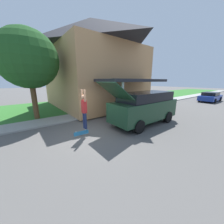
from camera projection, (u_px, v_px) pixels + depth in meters
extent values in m
plane|color=#54514F|center=(91.00, 133.00, 6.96)|extent=(120.00, 120.00, 0.00)
cube|color=#2D6B28|center=(102.00, 102.00, 16.65)|extent=(10.00, 80.00, 0.08)
cube|color=gray|center=(125.00, 108.00, 13.27)|extent=(1.80, 80.00, 0.10)
cube|color=tan|center=(92.00, 79.00, 14.47)|extent=(10.40, 8.01, 5.97)
pyramid|color=#28282D|center=(91.00, 35.00, 13.36)|extent=(11.20, 8.81, 3.20)
cube|color=#28282D|center=(132.00, 80.00, 9.69)|extent=(2.60, 5.61, 0.20)
cylinder|color=silver|center=(122.00, 104.00, 8.01)|extent=(0.16, 0.16, 2.70)
cylinder|color=brown|center=(34.00, 98.00, 9.11)|extent=(0.36, 0.36, 3.11)
sphere|color=#1E4C1E|center=(28.00, 59.00, 8.47)|extent=(3.94, 3.94, 3.94)
cylinder|color=brown|center=(121.00, 92.00, 14.18)|extent=(0.36, 0.36, 3.03)
sphere|color=#1E4C1E|center=(121.00, 66.00, 13.49)|extent=(4.85, 4.85, 4.85)
cube|color=#193823|center=(144.00, 110.00, 8.34)|extent=(1.85, 4.92, 1.20)
cube|color=black|center=(146.00, 96.00, 8.19)|extent=(1.70, 3.84, 0.56)
cylinder|color=black|center=(147.00, 112.00, 10.07)|extent=(0.24, 0.77, 0.77)
cylinder|color=black|center=(168.00, 117.00, 8.71)|extent=(0.24, 0.77, 0.77)
cylinder|color=black|center=(118.00, 119.00, 8.25)|extent=(0.24, 0.77, 0.77)
cylinder|color=black|center=(139.00, 127.00, 6.89)|extent=(0.24, 0.77, 0.77)
cube|color=#193823|center=(115.00, 91.00, 6.51)|extent=(1.63, 1.32, 0.94)
cube|color=navy|center=(210.00, 98.00, 17.64)|extent=(1.83, 4.30, 0.64)
cube|color=black|center=(211.00, 94.00, 17.44)|extent=(1.61, 2.23, 0.46)
cylinder|color=black|center=(206.00, 98.00, 19.14)|extent=(0.20, 0.61, 0.61)
cylinder|color=black|center=(220.00, 99.00, 17.78)|extent=(0.20, 0.61, 0.61)
cylinder|color=black|center=(199.00, 99.00, 17.61)|extent=(0.20, 0.61, 0.61)
cylinder|color=black|center=(215.00, 101.00, 16.25)|extent=(0.20, 0.61, 0.61)
cylinder|color=#192347|center=(84.00, 120.00, 6.54)|extent=(0.13, 0.13, 0.85)
cylinder|color=#192347|center=(86.00, 121.00, 6.41)|extent=(0.13, 0.13, 0.85)
cube|color=#B22323|center=(84.00, 107.00, 6.29)|extent=(0.25, 0.20, 0.65)
sphere|color=#9E7051|center=(84.00, 97.00, 6.17)|extent=(0.23, 0.23, 0.23)
cylinder|color=#9E7051|center=(82.00, 95.00, 6.28)|extent=(0.09, 0.09, 0.58)
cylinder|color=#9E7051|center=(85.00, 96.00, 6.03)|extent=(0.09, 0.09, 0.58)
cube|color=#236B99|center=(81.00, 133.00, 6.47)|extent=(0.13, 0.78, 0.22)
cylinder|color=silver|center=(85.00, 130.00, 6.63)|extent=(0.03, 0.06, 0.06)
cylinder|color=silver|center=(86.00, 133.00, 6.66)|extent=(0.03, 0.06, 0.06)
cylinder|color=silver|center=(76.00, 132.00, 6.39)|extent=(0.03, 0.06, 0.06)
cylinder|color=silver|center=(77.00, 136.00, 6.42)|extent=(0.03, 0.06, 0.06)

